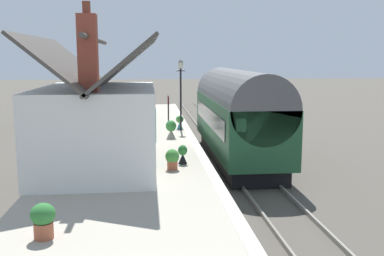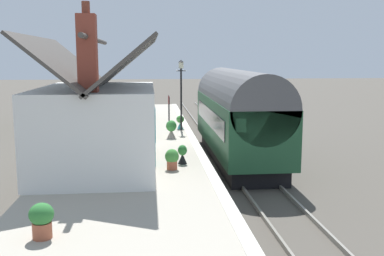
{
  "view_description": "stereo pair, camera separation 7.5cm",
  "coord_description": "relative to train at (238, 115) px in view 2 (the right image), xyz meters",
  "views": [
    {
      "loc": [
        -21.2,
        3.33,
        4.91
      ],
      "look_at": [
        -3.04,
        1.5,
        1.99
      ],
      "focal_mm": 41.65,
      "sensor_mm": 36.0,
      "label": 1
    },
    {
      "loc": [
        -21.2,
        3.25,
        4.91
      ],
      "look_at": [
        -3.04,
        1.5,
        1.99
      ],
      "focal_mm": 41.65,
      "sensor_mm": 36.0,
      "label": 2
    }
  ],
  "objects": [
    {
      "name": "station_building",
      "position": [
        -4.68,
        5.96,
        0.36
      ],
      "size": [
        6.8,
        4.19,
        5.53
      ],
      "color": "white",
      "rests_on": "platform"
    },
    {
      "name": "platform",
      "position": [
        0.71,
        4.88,
        -1.72
      ],
      "size": [
        32.0,
        5.96,
        0.99
      ],
      "primitive_type": "cube",
      "color": "#A39B8C",
      "rests_on": "ground"
    },
    {
      "name": "planter_by_door",
      "position": [
        -11.01,
        6.52,
        -0.79
      ],
      "size": [
        0.54,
        0.54,
        0.79
      ],
      "color": "#9E5138",
      "rests_on": "platform"
    },
    {
      "name": "planter_edge_far",
      "position": [
        3.65,
        2.47,
        -0.82
      ],
      "size": [
        0.43,
        0.43,
        0.77
      ],
      "color": "teal",
      "rests_on": "platform"
    },
    {
      "name": "lamp_post_platform",
      "position": [
        3.21,
        2.45,
        1.4
      ],
      "size": [
        0.32,
        0.5,
        3.78
      ],
      "color": "black",
      "rests_on": "platform"
    },
    {
      "name": "planter_bench_left",
      "position": [
        5.35,
        6.93,
        -0.87
      ],
      "size": [
        0.37,
        0.37,
        0.73
      ],
      "color": "gray",
      "rests_on": "platform"
    },
    {
      "name": "planter_bench_right",
      "position": [
        0.94,
        3.1,
        -0.77
      ],
      "size": [
        0.51,
        0.51,
        0.87
      ],
      "color": "gray",
      "rests_on": "platform"
    },
    {
      "name": "station_sign_board",
      "position": [
        6.79,
        2.95,
        -0.04
      ],
      "size": [
        0.96,
        0.06,
        1.57
      ],
      "color": "black",
      "rests_on": "platform"
    },
    {
      "name": "rail_near",
      "position": [
        0.71,
        -0.72,
        -2.15
      ],
      "size": [
        52.0,
        0.08,
        0.14
      ],
      "primitive_type": "cube",
      "color": "gray",
      "rests_on": "ground"
    },
    {
      "name": "bench_by_lamp",
      "position": [
        9.4,
        4.25,
        -0.75
      ],
      "size": [
        1.4,
        0.44,
        0.88
      ],
      "color": "brown",
      "rests_on": "platform"
    },
    {
      "name": "bench_mid_platform",
      "position": [
        1.09,
        4.29,
        -0.75
      ],
      "size": [
        1.41,
        0.46,
        0.88
      ],
      "color": "brown",
      "rests_on": "platform"
    },
    {
      "name": "bench_platform_end",
      "position": [
        7.37,
        4.32,
        -0.75
      ],
      "size": [
        1.42,
        0.5,
        0.88
      ],
      "color": "brown",
      "rests_on": "platform"
    },
    {
      "name": "planter_edge_near",
      "position": [
        -4.45,
        2.96,
        -0.87
      ],
      "size": [
        0.34,
        0.34,
        0.71
      ],
      "color": "black",
      "rests_on": "platform"
    },
    {
      "name": "planter_corner_building",
      "position": [
        3.81,
        5.85,
        -0.94
      ],
      "size": [
        1.06,
        0.32,
        0.61
      ],
      "color": "teal",
      "rests_on": "platform"
    },
    {
      "name": "bench_near_building",
      "position": [
        4.64,
        4.5,
        -0.75
      ],
      "size": [
        1.41,
        0.47,
        0.88
      ],
      "color": "brown",
      "rests_on": "platform"
    },
    {
      "name": "planter_under_sign",
      "position": [
        -5.26,
        3.39,
        -0.83
      ],
      "size": [
        0.49,
        0.49,
        0.73
      ],
      "color": "#9E5138",
      "rests_on": "platform"
    },
    {
      "name": "rail_far",
      "position": [
        0.71,
        0.72,
        -2.15
      ],
      "size": [
        52.0,
        0.08,
        0.14
      ],
      "primitive_type": "cube",
      "color": "gray",
      "rests_on": "ground"
    },
    {
      "name": "train",
      "position": [
        0.0,
        0.0,
        0.0
      ],
      "size": [
        10.37,
        2.73,
        4.32
      ],
      "color": "black",
      "rests_on": "ground"
    },
    {
      "name": "ground_plane",
      "position": [
        0.71,
        0.9,
        -2.22
      ],
      "size": [
        160.0,
        160.0,
        0.0
      ],
      "primitive_type": "plane",
      "color": "#4C473F"
    },
    {
      "name": "platform_edge_coping",
      "position": [
        0.71,
        2.08,
        -1.22
      ],
      "size": [
        32.0,
        0.36,
        0.02
      ],
      "primitive_type": "cube",
      "color": "beige",
      "rests_on": "platform"
    }
  ]
}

